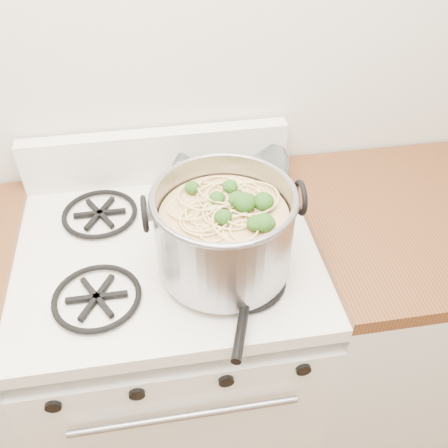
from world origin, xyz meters
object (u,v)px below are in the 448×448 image
gas_range (178,353)px  spatula (251,269)px  stock_pot (224,232)px  glass_bowl (230,185)px

gas_range → spatula: (0.19, -0.14, 0.50)m
stock_pot → glass_bowl: stock_pot is taller
stock_pot → spatula: 0.11m
gas_range → spatula: spatula is taller
glass_bowl → stock_pot: bearing=-102.6°
spatula → glass_bowl: size_ratio=2.40×
gas_range → spatula: 0.55m
gas_range → stock_pot: size_ratio=2.60×
stock_pot → spatula: size_ratio=1.14×
stock_pot → gas_range: bearing=143.8°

